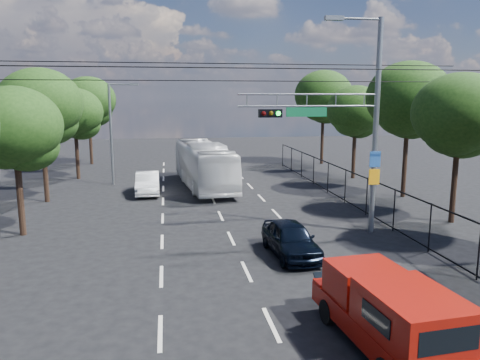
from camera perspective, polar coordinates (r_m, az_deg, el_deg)
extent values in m
plane|color=black|center=(13.41, 3.83, -17.15)|extent=(120.00, 120.00, 0.00)
cube|color=beige|center=(13.14, -9.71, -17.87)|extent=(0.12, 2.00, 0.01)
cube|color=beige|center=(16.78, -9.56, -11.49)|extent=(0.12, 2.00, 0.01)
cube|color=beige|center=(20.55, -9.48, -7.41)|extent=(0.12, 2.00, 0.01)
cube|color=beige|center=(24.40, -9.42, -4.61)|extent=(0.12, 2.00, 0.01)
cube|color=beige|center=(28.29, -9.37, -2.57)|extent=(0.12, 2.00, 0.01)
cube|color=beige|center=(32.21, -9.34, -1.03)|extent=(0.12, 2.00, 0.01)
cube|color=beige|center=(36.14, -9.32, 0.17)|extent=(0.12, 2.00, 0.01)
cube|color=beige|center=(40.09, -9.29, 1.14)|extent=(0.12, 2.00, 0.01)
cube|color=beige|center=(44.05, -9.28, 1.94)|extent=(0.12, 2.00, 0.01)
cube|color=beige|center=(13.41, 3.83, -17.13)|extent=(0.12, 2.00, 0.01)
cube|color=beige|center=(16.99, 0.80, -11.06)|extent=(0.12, 2.00, 0.01)
cube|color=beige|center=(20.73, -1.09, -7.12)|extent=(0.12, 2.00, 0.01)
cube|color=beige|center=(24.55, -2.38, -4.39)|extent=(0.12, 2.00, 0.01)
cube|color=beige|center=(28.42, -3.31, -2.40)|extent=(0.12, 2.00, 0.01)
cube|color=beige|center=(32.32, -4.02, -0.88)|extent=(0.12, 2.00, 0.01)
cube|color=beige|center=(36.24, -4.57, 0.30)|extent=(0.12, 2.00, 0.01)
cube|color=beige|center=(40.18, -5.01, 1.26)|extent=(0.12, 2.00, 0.01)
cube|color=beige|center=(44.13, -5.38, 2.04)|extent=(0.12, 2.00, 0.01)
cube|color=beige|center=(14.32, 16.08, -15.67)|extent=(0.12, 2.00, 0.01)
cube|color=beige|center=(17.72, 10.56, -10.33)|extent=(0.12, 2.00, 0.01)
cube|color=beige|center=(21.33, 6.97, -6.70)|extent=(0.12, 2.00, 0.01)
cube|color=beige|center=(25.06, 4.47, -4.11)|extent=(0.12, 2.00, 0.01)
cube|color=beige|center=(28.86, 2.63, -2.20)|extent=(0.12, 2.00, 0.01)
cube|color=beige|center=(32.71, 1.23, -0.73)|extent=(0.12, 2.00, 0.01)
cube|color=beige|center=(36.59, 0.12, 0.43)|extent=(0.12, 2.00, 0.01)
cube|color=beige|center=(40.49, -0.77, 1.36)|extent=(0.12, 2.00, 0.01)
cube|color=beige|center=(44.41, -1.51, 2.13)|extent=(0.12, 2.00, 0.01)
cylinder|color=slate|center=(21.71, 16.21, 6.03)|extent=(0.24, 0.24, 9.50)
cylinder|color=slate|center=(21.51, 14.30, 18.51)|extent=(2.00, 0.10, 0.10)
cube|color=slate|center=(21.12, 11.41, 18.79)|extent=(0.80, 0.25, 0.18)
cylinder|color=slate|center=(20.55, 8.44, 10.30)|extent=(6.20, 0.08, 0.08)
cylinder|color=slate|center=(20.55, 8.40, 8.90)|extent=(6.20, 0.08, 0.08)
cube|color=black|center=(20.12, 3.71, 8.11)|extent=(1.00, 0.28, 0.35)
sphere|color=#3F0505|center=(19.90, 2.89, 8.10)|extent=(0.20, 0.20, 0.20)
sphere|color=#4C3805|center=(19.97, 3.80, 8.10)|extent=(0.20, 0.20, 0.20)
sphere|color=#0CE533|center=(20.04, 4.70, 8.09)|extent=(0.20, 0.20, 0.20)
cube|color=#0D6137|center=(20.53, 8.11, 8.21)|extent=(1.80, 0.05, 0.40)
cube|color=#2458AC|center=(21.71, 16.15, 2.45)|extent=(0.50, 0.04, 0.70)
cube|color=#FFA40D|center=(21.82, 16.04, 0.36)|extent=(0.50, 0.04, 0.70)
cylinder|color=slate|center=(21.42, 14.90, 9.39)|extent=(0.05, 0.05, 0.50)
cylinder|color=slate|center=(20.93, 11.60, 9.51)|extent=(0.05, 0.05, 0.50)
cylinder|color=slate|center=(20.52, 8.15, 9.61)|extent=(0.05, 0.05, 0.50)
cylinder|color=slate|center=(20.17, 4.57, 9.67)|extent=(0.05, 0.05, 0.50)
cylinder|color=slate|center=(19.91, 0.87, 9.69)|extent=(0.05, 0.05, 0.50)
cylinder|color=slate|center=(33.93, -15.44, 5.26)|extent=(0.18, 0.18, 7.00)
cylinder|color=slate|center=(33.76, -14.35, 11.24)|extent=(1.60, 0.09, 0.09)
cube|color=slate|center=(33.70, -12.79, 11.30)|extent=(0.60, 0.22, 0.15)
cylinder|color=black|center=(17.86, -0.27, 13.51)|extent=(22.00, 0.04, 0.04)
cylinder|color=black|center=(21.34, -1.73, 14.01)|extent=(22.00, 0.04, 0.04)
cylinder|color=black|center=(22.79, -2.21, 12.00)|extent=(22.00, 0.04, 0.04)
cube|color=black|center=(26.10, 14.40, 0.53)|extent=(0.04, 34.00, 0.06)
cube|color=black|center=(26.45, 14.23, -3.31)|extent=(0.04, 34.00, 0.06)
cylinder|color=black|center=(17.83, 27.11, -7.79)|extent=(0.06, 0.06, 2.00)
cylinder|color=black|center=(20.21, 22.14, -5.39)|extent=(0.06, 0.06, 2.00)
cylinder|color=black|center=(22.74, 18.26, -3.48)|extent=(0.06, 0.06, 2.00)
cylinder|color=black|center=(25.38, 15.19, -1.95)|extent=(0.06, 0.06, 2.00)
cylinder|color=black|center=(28.08, 12.71, -0.71)|extent=(0.06, 0.06, 2.00)
cylinder|color=black|center=(30.84, 10.67, 0.32)|extent=(0.06, 0.06, 2.00)
cylinder|color=black|center=(33.65, 8.97, 1.17)|extent=(0.06, 0.06, 2.00)
cylinder|color=black|center=(36.48, 7.53, 1.89)|extent=(0.06, 0.06, 2.00)
cylinder|color=black|center=(39.34, 6.29, 2.51)|extent=(0.06, 0.06, 2.00)
cylinder|color=black|center=(42.22, 5.23, 3.04)|extent=(0.06, 0.06, 2.00)
cylinder|color=black|center=(25.19, 24.67, -0.07)|extent=(0.28, 0.28, 4.20)
ellipsoid|color=black|center=(24.88, 25.23, 7.44)|extent=(4.50, 4.50, 3.83)
ellipsoid|color=black|center=(25.40, 25.43, 5.08)|extent=(3.00, 3.00, 2.40)
ellipsoid|color=black|center=(24.56, 24.65, 5.35)|extent=(2.85, 2.85, 2.28)
cylinder|color=black|center=(30.54, 19.47, 2.44)|extent=(0.28, 0.28, 4.76)
ellipsoid|color=black|center=(30.31, 19.89, 9.46)|extent=(5.10, 5.10, 4.33)
ellipsoid|color=black|center=(30.79, 20.15, 7.22)|extent=(3.40, 3.40, 2.72)
ellipsoid|color=black|center=(29.99, 19.37, 7.54)|extent=(3.23, 3.23, 2.58)
cylinder|color=black|center=(36.69, 13.72, 3.34)|extent=(0.28, 0.28, 4.03)
ellipsoid|color=black|center=(36.47, 13.93, 8.29)|extent=(4.32, 4.32, 3.67)
ellipsoid|color=black|center=(36.94, 14.26, 6.73)|extent=(2.88, 2.88, 2.30)
ellipsoid|color=black|center=(36.18, 13.48, 6.92)|extent=(2.74, 2.74, 2.19)
cylinder|color=black|center=(44.16, 10.00, 5.15)|extent=(0.28, 0.28, 4.93)
ellipsoid|color=black|center=(44.01, 10.15, 10.18)|extent=(5.28, 5.28, 4.49)
ellipsoid|color=black|center=(44.43, 10.47, 8.58)|extent=(3.52, 3.52, 2.82)
ellipsoid|color=black|center=(43.71, 9.76, 8.81)|extent=(3.34, 3.34, 2.68)
cylinder|color=black|center=(22.97, -25.24, -1.51)|extent=(0.28, 0.28, 3.81)
ellipsoid|color=black|center=(22.61, -25.81, 5.94)|extent=(4.08, 4.08, 3.47)
ellipsoid|color=black|center=(22.86, -24.46, 3.68)|extent=(2.72, 2.72, 2.18)
ellipsoid|color=black|center=(22.58, -26.65, 3.79)|extent=(2.58, 2.58, 2.07)
cylinder|color=black|center=(29.74, -22.71, 1.77)|extent=(0.28, 0.28, 4.48)
ellipsoid|color=black|center=(29.49, -23.17, 8.55)|extent=(4.80, 4.80, 4.08)
ellipsoid|color=black|center=(29.72, -22.13, 6.46)|extent=(3.20, 3.20, 2.56)
ellipsoid|color=black|center=(29.41, -23.80, 6.63)|extent=(3.04, 3.04, 2.43)
cylinder|color=black|center=(37.46, -19.24, 3.11)|extent=(0.28, 0.28, 3.92)
ellipsoid|color=black|center=(37.24, -19.52, 7.82)|extent=(4.20, 4.20, 3.57)
ellipsoid|color=black|center=(37.51, -18.75, 6.37)|extent=(2.80, 2.80, 2.24)
ellipsoid|color=black|center=(37.14, -20.03, 6.48)|extent=(2.66, 2.66, 2.13)
cylinder|color=black|center=(45.31, -17.76, 4.73)|extent=(0.28, 0.28, 4.59)
ellipsoid|color=black|center=(45.15, -18.01, 9.29)|extent=(4.92, 4.92, 4.18)
ellipsoid|color=black|center=(45.41, -17.37, 7.88)|extent=(3.28, 3.28, 2.62)
ellipsoid|color=black|center=(45.02, -18.42, 8.02)|extent=(3.12, 3.12, 2.49)
cylinder|color=black|center=(13.51, 10.69, -15.50)|extent=(0.31, 0.69, 0.67)
cylinder|color=black|center=(14.23, 16.88, -14.41)|extent=(0.31, 0.69, 0.67)
cube|color=maroon|center=(12.58, 17.23, -16.50)|extent=(2.25, 4.96, 0.54)
cube|color=maroon|center=(14.26, 12.64, -12.68)|extent=(1.82, 0.69, 0.53)
cube|color=black|center=(14.39, 12.21, -11.42)|extent=(1.67, 0.53, 0.30)
cube|color=maroon|center=(13.16, 14.85, -11.80)|extent=(1.86, 1.64, 0.91)
cube|color=black|center=(12.57, 16.48, -12.72)|extent=(1.49, 0.18, 0.53)
cube|color=maroon|center=(11.46, 20.26, -15.15)|extent=(2.00, 2.61, 1.01)
cube|color=black|center=(11.95, 23.97, -14.18)|extent=(0.14, 1.15, 0.43)
cube|color=black|center=(10.99, 16.21, -15.86)|extent=(0.14, 1.15, 0.43)
cube|color=black|center=(10.58, 24.12, -17.44)|extent=(1.40, 0.17, 0.53)
imported|color=black|center=(18.50, 6.21, -7.14)|extent=(1.82, 4.05, 1.35)
imported|color=silver|center=(32.37, -4.42, 1.87)|extent=(3.64, 11.19, 3.06)
imported|color=white|center=(30.59, -11.20, -0.37)|extent=(1.56, 4.23, 1.38)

